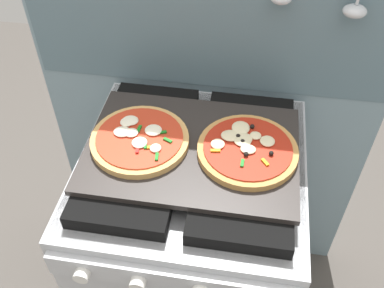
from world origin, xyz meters
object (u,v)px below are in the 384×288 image
(stove, at_px, (192,246))
(pizza_right, at_px, (247,149))
(pizza_left, at_px, (139,139))
(baking_tray, at_px, (192,149))

(stove, relative_size, pizza_right, 3.56)
(stove, bearing_deg, pizza_left, -178.47)
(stove, height_order, baking_tray, baking_tray)
(baking_tray, height_order, pizza_left, pizza_left)
(stove, height_order, pizza_right, pizza_right)
(stove, relative_size, pizza_left, 3.56)
(baking_tray, xyz_separation_m, pizza_left, (-0.14, -0.01, 0.02))
(pizza_right, bearing_deg, stove, -178.50)
(baking_tray, bearing_deg, pizza_left, -177.77)
(pizza_left, relative_size, pizza_right, 1.00)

